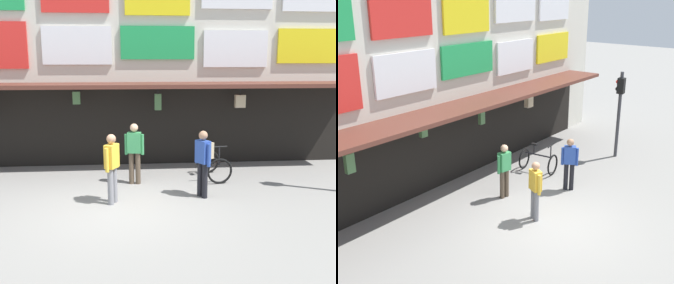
% 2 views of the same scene
% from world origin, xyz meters
% --- Properties ---
extents(ground_plane, '(80.00, 80.00, 0.00)m').
position_xyz_m(ground_plane, '(0.00, 0.00, 0.00)').
color(ground_plane, gray).
extents(shopfront, '(18.00, 2.60, 8.00)m').
position_xyz_m(shopfront, '(-0.00, 4.57, 3.96)').
color(shopfront, beige).
rests_on(shopfront, ground).
extents(traffic_light_far, '(0.31, 0.34, 3.20)m').
position_xyz_m(traffic_light_far, '(5.75, 0.76, 2.14)').
color(traffic_light_far, '#38383D').
rests_on(traffic_light_far, ground).
extents(bicycle_parked, '(0.85, 1.24, 1.05)m').
position_xyz_m(bicycle_parked, '(2.71, 2.18, 0.39)').
color(bicycle_parked, black).
rests_on(bicycle_parked, ground).
extents(pedestrian_in_purple, '(0.52, 0.27, 1.68)m').
position_xyz_m(pedestrian_in_purple, '(0.45, 1.85, 0.95)').
color(pedestrian_in_purple, brown).
rests_on(pedestrian_in_purple, ground).
extents(pedestrian_in_green, '(0.46, 0.48, 1.68)m').
position_xyz_m(pedestrian_in_green, '(2.14, 0.63, 0.98)').
color(pedestrian_in_green, black).
rests_on(pedestrian_in_green, ground).
extents(pedestrian_in_white, '(0.36, 0.48, 1.68)m').
position_xyz_m(pedestrian_in_white, '(-0.08, 0.36, 0.95)').
color(pedestrian_in_white, gray).
rests_on(pedestrian_in_white, ground).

